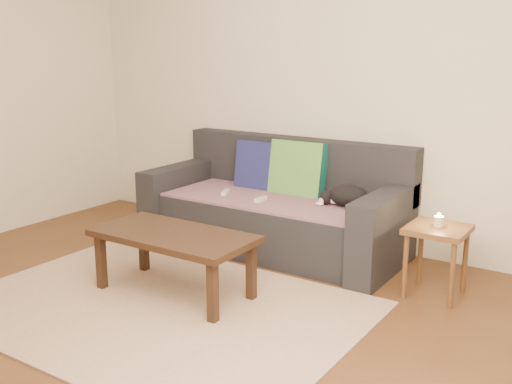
% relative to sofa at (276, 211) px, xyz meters
% --- Properties ---
extents(ground, '(4.50, 4.50, 0.00)m').
position_rel_sofa_xyz_m(ground, '(0.00, -1.57, -0.31)').
color(ground, brown).
rests_on(ground, ground).
extents(back_wall, '(4.50, 0.04, 2.60)m').
position_rel_sofa_xyz_m(back_wall, '(0.00, 0.43, 0.99)').
color(back_wall, beige).
rests_on(back_wall, ground).
extents(sofa, '(2.10, 0.94, 0.87)m').
position_rel_sofa_xyz_m(sofa, '(0.00, 0.00, 0.00)').
color(sofa, '#232328').
rests_on(sofa, ground).
extents(throw_blanket, '(1.66, 0.74, 0.02)m').
position_rel_sofa_xyz_m(throw_blanket, '(0.00, -0.09, 0.12)').
color(throw_blanket, '#45284B').
rests_on(throw_blanket, sofa).
extents(cushion_navy, '(0.40, 0.16, 0.41)m').
position_rel_sofa_xyz_m(cushion_navy, '(-0.29, 0.17, 0.32)').
color(cushion_navy, '#101948').
rests_on(cushion_navy, throw_blanket).
extents(cushion_green, '(0.47, 0.19, 0.48)m').
position_rel_sofa_xyz_m(cushion_green, '(0.10, 0.17, 0.32)').
color(cushion_green, '#0C524C').
rests_on(cushion_green, throw_blanket).
extents(cat, '(0.41, 0.32, 0.16)m').
position_rel_sofa_xyz_m(cat, '(0.62, 0.00, 0.21)').
color(cat, black).
rests_on(cat, throw_blanket).
extents(wii_remote_a, '(0.09, 0.15, 0.03)m').
position_rel_sofa_xyz_m(wii_remote_a, '(-0.37, -0.19, 0.15)').
color(wii_remote_a, white).
rests_on(wii_remote_a, throw_blanket).
extents(wii_remote_b, '(0.05, 0.15, 0.03)m').
position_rel_sofa_xyz_m(wii_remote_b, '(-0.00, -0.23, 0.15)').
color(wii_remote_b, white).
rests_on(wii_remote_b, throw_blanket).
extents(side_table, '(0.38, 0.38, 0.47)m').
position_rel_sofa_xyz_m(side_table, '(1.39, -0.26, 0.08)').
color(side_table, brown).
rests_on(side_table, ground).
extents(candle, '(0.06, 0.06, 0.09)m').
position_rel_sofa_xyz_m(candle, '(1.39, -0.26, 0.20)').
color(candle, beige).
rests_on(candle, side_table).
extents(rug, '(2.50, 1.80, 0.01)m').
position_rel_sofa_xyz_m(rug, '(0.00, -1.42, -0.30)').
color(rug, tan).
rests_on(rug, ground).
extents(coffee_table, '(1.08, 0.54, 0.43)m').
position_rel_sofa_xyz_m(coffee_table, '(-0.05, -1.20, 0.07)').
color(coffee_table, '#311B13').
rests_on(coffee_table, rug).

